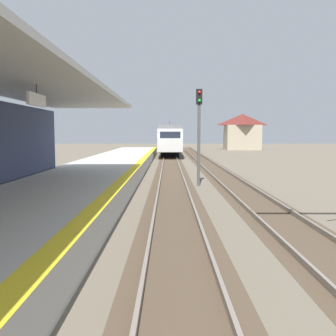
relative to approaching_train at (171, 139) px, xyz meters
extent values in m
cube|color=#B7B5AD|center=(-4.40, -37.00, -1.73)|extent=(5.00, 80.00, 0.90)
cube|color=yellow|center=(-2.15, -37.00, -1.27)|extent=(0.50, 80.00, 0.01)
cube|color=white|center=(-4.10, -39.22, 1.64)|extent=(0.08, 1.40, 0.36)
cylinder|color=#333333|center=(-4.10, -39.22, 1.96)|extent=(0.03, 0.03, 0.27)
cube|color=#4C3D2D|center=(0.00, -33.00, -2.17)|extent=(2.34, 120.00, 0.01)
cube|color=slate|center=(-0.72, -33.00, -2.09)|extent=(0.08, 120.00, 0.15)
cube|color=slate|center=(0.72, -33.00, -2.09)|extent=(0.08, 120.00, 0.15)
cube|color=#4C3D2D|center=(3.40, -33.00, -2.17)|extent=(2.34, 120.00, 0.01)
cube|color=slate|center=(2.68, -33.00, -2.09)|extent=(0.08, 120.00, 0.15)
cube|color=slate|center=(4.12, -33.00, -2.09)|extent=(0.08, 120.00, 0.15)
cube|color=silver|center=(0.00, 0.38, -0.11)|extent=(2.90, 18.00, 2.70)
cube|color=slate|center=(0.00, 0.38, 1.46)|extent=(2.67, 18.00, 0.44)
cube|color=black|center=(0.00, -8.64, 0.30)|extent=(2.32, 0.06, 1.21)
cube|color=silver|center=(0.00, -9.42, -0.58)|extent=(2.78, 1.60, 1.49)
cube|color=black|center=(1.46, 0.38, 0.30)|extent=(0.04, 15.84, 0.86)
cylinder|color=#333333|center=(0.00, 3.98, 2.13)|extent=(0.06, 0.06, 0.90)
cube|color=black|center=(0.00, -5.47, -1.82)|extent=(2.17, 2.20, 0.72)
cube|color=black|center=(0.00, 6.23, -1.82)|extent=(2.17, 2.20, 0.72)
cylinder|color=#4C4C4C|center=(1.41, -30.32, 0.02)|extent=(0.16, 0.16, 4.40)
cube|color=black|center=(1.41, -30.32, 2.62)|extent=(0.32, 0.24, 0.80)
sphere|color=red|center=(1.41, -30.46, 2.84)|extent=(0.16, 0.16, 0.16)
sphere|color=green|center=(1.41, -30.46, 2.40)|extent=(0.16, 0.16, 0.16)
cube|color=tan|center=(13.09, 15.92, 0.02)|extent=(6.00, 4.80, 4.40)
pyramid|color=maroon|center=(13.09, 15.92, 3.22)|extent=(6.60, 5.28, 2.00)
camera|label=1|loc=(-0.25, -50.09, 0.65)|focal=39.13mm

